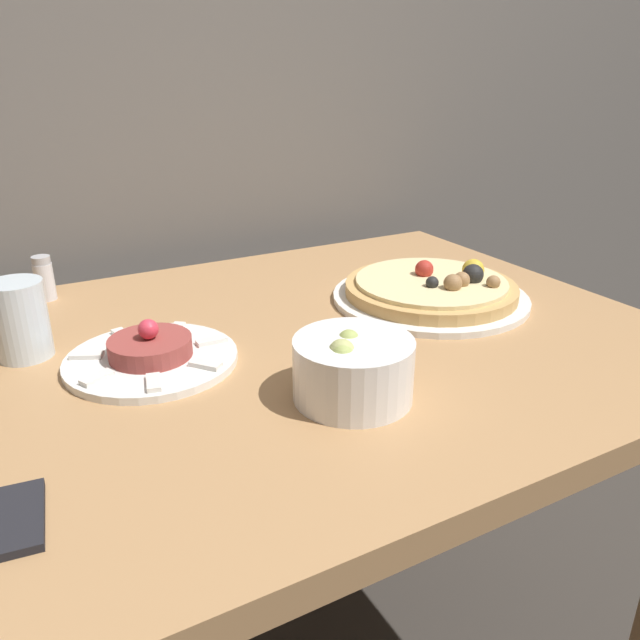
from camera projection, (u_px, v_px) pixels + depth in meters
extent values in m
cube|color=#AD7F51|center=(289.00, 351.00, 0.87)|extent=(1.05, 0.79, 0.03)
cylinder|color=#AD7F51|center=(405.00, 397.00, 1.49)|extent=(0.06, 0.06, 0.70)
cylinder|color=white|center=(430.00, 297.00, 1.00)|extent=(0.31, 0.31, 0.01)
cylinder|color=tan|center=(431.00, 289.00, 0.99)|extent=(0.27, 0.27, 0.02)
cylinder|color=beige|center=(431.00, 281.00, 0.99)|extent=(0.24, 0.24, 0.01)
sphere|color=gold|center=(473.00, 270.00, 1.00)|extent=(0.04, 0.04, 0.04)
sphere|color=black|center=(473.00, 275.00, 0.98)|extent=(0.03, 0.03, 0.03)
sphere|color=#997047|center=(462.00, 280.00, 0.96)|extent=(0.03, 0.03, 0.03)
sphere|color=black|center=(432.00, 283.00, 0.96)|extent=(0.02, 0.02, 0.02)
sphere|color=#997047|center=(493.00, 282.00, 0.96)|extent=(0.02, 0.02, 0.02)
sphere|color=#B22D23|center=(424.00, 269.00, 1.01)|extent=(0.03, 0.03, 0.03)
sphere|color=#997047|center=(453.00, 283.00, 0.95)|extent=(0.03, 0.03, 0.03)
cylinder|color=white|center=(152.00, 359.00, 0.79)|extent=(0.22, 0.22, 0.01)
cylinder|color=#933D38|center=(150.00, 347.00, 0.78)|extent=(0.10, 0.10, 0.02)
sphere|color=#E0384C|center=(148.00, 329.00, 0.77)|extent=(0.03, 0.03, 0.03)
cube|color=white|center=(211.00, 341.00, 0.82)|extent=(0.04, 0.02, 0.01)
cube|color=white|center=(175.00, 329.00, 0.86)|extent=(0.04, 0.04, 0.01)
cube|color=white|center=(123.00, 335.00, 0.84)|extent=(0.02, 0.04, 0.01)
cube|color=white|center=(87.00, 355.00, 0.78)|extent=(0.04, 0.03, 0.01)
cube|color=white|center=(97.00, 378.00, 0.73)|extent=(0.04, 0.03, 0.01)
cube|color=white|center=(154.00, 383.00, 0.72)|extent=(0.02, 0.04, 0.01)
cube|color=white|center=(206.00, 364.00, 0.76)|extent=(0.04, 0.04, 0.01)
cylinder|color=white|center=(353.00, 369.00, 0.70)|extent=(0.14, 0.14, 0.07)
sphere|color=#A3B25B|center=(349.00, 341.00, 0.70)|extent=(0.03, 0.03, 0.03)
sphere|color=#B7BC70|center=(342.00, 352.00, 0.67)|extent=(0.03, 0.03, 0.03)
sphere|color=#A3B25B|center=(342.00, 355.00, 0.67)|extent=(0.03, 0.03, 0.03)
cylinder|color=silver|center=(20.00, 320.00, 0.79)|extent=(0.07, 0.07, 0.10)
cylinder|color=silver|center=(45.00, 282.00, 0.99)|extent=(0.03, 0.03, 0.06)
cylinder|color=#B2B2B7|center=(41.00, 260.00, 0.98)|extent=(0.03, 0.03, 0.01)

